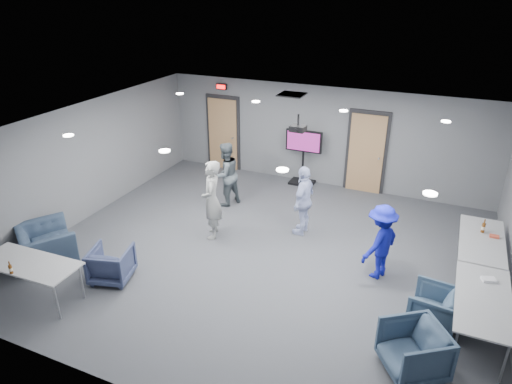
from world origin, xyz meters
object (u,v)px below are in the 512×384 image
at_px(table_front_left, 29,265).
at_px(projector, 298,128).
at_px(tv_stand, 303,154).
at_px(bottle_front, 11,269).
at_px(person_c, 304,200).
at_px(chair_front_a, 111,264).
at_px(chair_front_b, 46,244).
at_px(bottle_right, 483,228).
at_px(chair_right_b, 433,308).
at_px(table_right_a, 482,242).
at_px(chair_right_c, 414,350).
at_px(table_right_b, 483,300).
at_px(person_a, 212,200).
at_px(person_d, 380,242).
at_px(person_b, 225,174).

distance_m(table_front_left, projector, 5.62).
bearing_deg(tv_stand, bottle_front, -110.94).
distance_m(person_c, chair_front_a, 4.18).
height_order(chair_front_b, bottle_right, bottle_right).
height_order(chair_right_b, table_right_a, table_right_a).
bearing_deg(chair_right_c, projector, -172.59).
bearing_deg(chair_front_a, table_right_a, -170.35).
distance_m(table_right_b, table_front_left, 7.47).
bearing_deg(table_right_a, chair_front_a, 115.52).
xyz_separation_m(table_right_a, tv_stand, (-4.45, 2.75, 0.18)).
xyz_separation_m(chair_right_b, tv_stand, (-3.78, 4.67, 0.53)).
distance_m(table_right_b, bottle_right, 2.21).
height_order(table_right_a, table_right_b, same).
xyz_separation_m(table_right_a, bottle_front, (-7.16, -4.34, 0.13)).
relative_size(chair_front_b, table_right_b, 0.58).
height_order(chair_right_b, table_right_b, table_right_b).
height_order(chair_right_c, projector, projector).
bearing_deg(person_a, chair_right_b, 51.94).
height_order(person_d, tv_stand, tv_stand).
bearing_deg(table_front_left, chair_right_b, 15.85).
xyz_separation_m(person_a, bottle_right, (5.33, 1.10, -0.05)).
bearing_deg(table_right_a, table_right_b, -180.00).
bearing_deg(tv_stand, table_right_a, -31.71).
bearing_deg(table_right_b, chair_right_b, 91.75).
bearing_deg(bottle_right, table_right_b, -90.01).
bearing_deg(chair_right_b, person_d, -127.75).
bearing_deg(table_right_a, chair_right_c, 164.46).
relative_size(person_a, person_c, 1.11).
relative_size(chair_right_c, projector, 2.35).
bearing_deg(chair_front_a, tv_stand, -123.55).
height_order(person_b, person_d, person_b).
distance_m(table_right_b, projector, 4.60).
relative_size(chair_front_b, projector, 3.18).
bearing_deg(table_right_b, chair_front_a, 99.92).
xyz_separation_m(chair_front_a, table_right_b, (6.28, 1.10, 0.35)).
height_order(bottle_front, bottle_right, bottle_right).
bearing_deg(tv_stand, person_a, -103.96).
height_order(chair_right_b, tv_stand, tv_stand).
xyz_separation_m(chair_right_b, bottle_right, (0.67, 2.22, 0.50)).
xyz_separation_m(chair_right_b, projector, (-3.09, 2.05, 2.07)).
bearing_deg(person_a, person_c, 93.67).
distance_m(person_c, bottle_right, 3.57).
xyz_separation_m(person_b, bottle_right, (5.80, -0.44, 0.02)).
xyz_separation_m(person_b, tv_stand, (1.35, 2.00, 0.06)).
bearing_deg(chair_front_a, chair_front_b, -15.87).
bearing_deg(person_c, table_right_a, 91.82).
xyz_separation_m(person_c, table_right_b, (3.57, -2.04, -0.10)).
height_order(chair_right_b, bottle_right, bottle_right).
distance_m(chair_right_c, projector, 4.77).
relative_size(person_b, tv_stand, 1.05).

